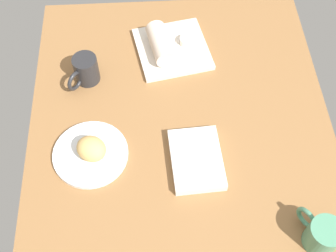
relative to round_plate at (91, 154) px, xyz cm
name	(u,v)px	position (x,y,z in cm)	size (l,w,h in cm)	color
dining_table	(181,132)	(7.67, -26.36, -2.70)	(110.00, 90.00, 4.00)	olive
round_plate	(91,154)	(0.00, 0.00, 0.00)	(21.44, 21.44, 1.40)	white
scone_pastry	(91,149)	(-0.52, -0.78, 3.83)	(8.60, 7.43, 6.26)	tan
square_plate	(172,49)	(38.34, -25.75, 0.10)	(22.78, 22.78, 1.60)	silver
sauce_cup	(187,41)	(39.83, -30.65, 2.27)	(4.79, 4.79, 2.55)	silver
breakfast_wrap	(161,44)	(37.14, -21.83, 4.17)	(6.53, 6.53, 14.92)	beige
book_stack	(196,160)	(-3.92, -29.78, 0.73)	(20.21, 15.15, 2.86)	silver
coffee_mug	(85,70)	(27.64, 2.06, 4.03)	(11.27, 9.39, 9.26)	#262628
second_mug	(322,234)	(-28.22, -58.50, 3.79)	(12.09, 9.45, 8.77)	#4C8C6B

